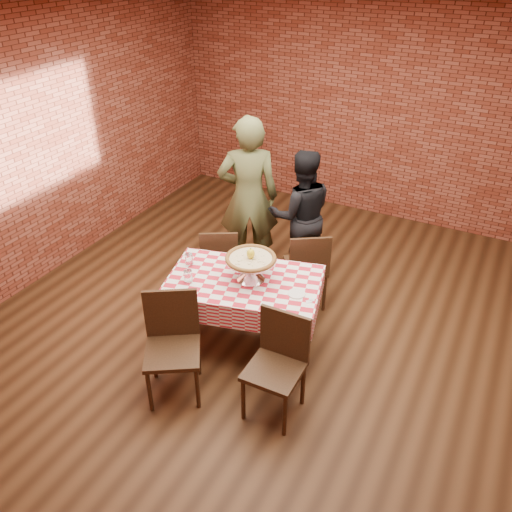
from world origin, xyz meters
name	(u,v)px	position (x,y,z in m)	size (l,w,h in m)	color
ground	(269,328)	(0.00, 0.00, 0.00)	(6.00, 6.00, 0.00)	black
back_wall	(374,109)	(0.00, 3.00, 1.45)	(5.50, 5.50, 0.00)	maroon
table	(244,314)	(-0.10, -0.33, 0.38)	(1.35, 0.81, 0.75)	#3B2413
tablecloth	(244,290)	(-0.10, -0.33, 0.64)	(1.39, 0.85, 0.23)	red
pizza_stand	(251,269)	(-0.06, -0.28, 0.86)	(0.46, 0.46, 0.20)	silver
pizza	(251,259)	(-0.06, -0.28, 0.97)	(0.46, 0.46, 0.03)	beige
lemon	(251,254)	(-0.06, -0.28, 1.02)	(0.07, 0.07, 0.09)	yellow
water_glass_left	(188,276)	(-0.53, -0.59, 0.82)	(0.07, 0.07, 0.12)	white
water_glass_right	(189,260)	(-0.68, -0.35, 0.82)	(0.07, 0.07, 0.12)	white
side_plate	(297,294)	(0.41, -0.31, 0.76)	(0.15, 0.15, 0.01)	white
sweetener_packet_a	(309,302)	(0.54, -0.36, 0.76)	(0.05, 0.04, 0.01)	white
sweetener_packet_b	(312,300)	(0.55, -0.33, 0.76)	(0.05, 0.04, 0.01)	white
condiment_caddy	(260,257)	(-0.09, -0.03, 0.83)	(0.11, 0.09, 0.15)	silver
chair_near_left	(172,351)	(-0.34, -1.14, 0.47)	(0.45, 0.45, 0.93)	#3B2413
chair_near_right	(274,371)	(0.51, -0.95, 0.45)	(0.43, 0.43, 0.91)	#3B2413
chair_far_left	(220,261)	(-0.73, 0.28, 0.43)	(0.39, 0.39, 0.87)	#3B2413
chair_far_right	(306,266)	(0.13, 0.58, 0.45)	(0.41, 0.41, 0.89)	#3B2413
diner_olive	(248,197)	(-0.72, 0.89, 0.92)	(0.67, 0.44, 1.84)	#50542F
diner_black	(301,215)	(-0.16, 1.09, 0.75)	(0.73, 0.57, 1.50)	black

